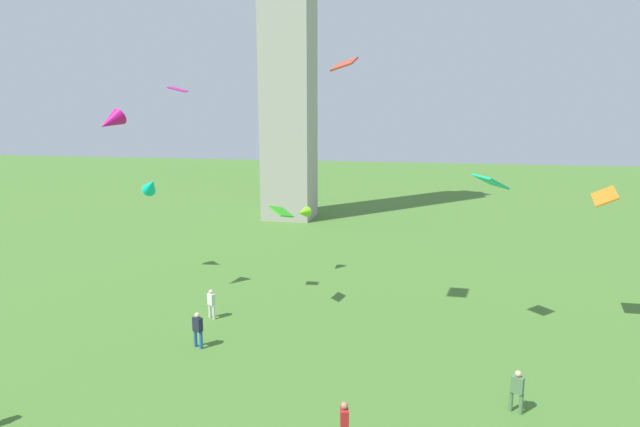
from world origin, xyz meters
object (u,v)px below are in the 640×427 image
Objects in this scene: kite_flying_2 at (282,212)px; kite_flying_3 at (605,196)px; person_1 at (344,423)px; kite_flying_7 at (303,213)px; kite_flying_4 at (344,64)px; kite_flying_0 at (151,186)px; kite_flying_6 at (178,89)px; person_0 at (517,389)px; kite_flying_1 at (491,182)px; kite_flying_5 at (111,122)px; person_4 at (211,302)px; person_3 at (198,328)px.

kite_flying_2 is 17.11m from kite_flying_3.
kite_flying_7 is (-6.03, 18.85, 3.57)m from person_1.
kite_flying_7 is at bearing 77.69° from kite_flying_3.
kite_flying_4 reaches higher than kite_flying_2.
kite_flying_6 is (5.57, -6.15, 6.26)m from kite_flying_0.
person_0 is at bearing -32.09° from kite_flying_6.
person_1 is at bearing 15.90° from kite_flying_1.
kite_flying_1 is 1.04× the size of kite_flying_5.
kite_flying_1 is at bearing -80.39° from kite_flying_4.
person_4 is 6.48m from kite_flying_2.
kite_flying_0 is at bearing 30.62° from person_1.
kite_flying_1 is (5.58, 10.92, 7.09)m from person_1.
kite_flying_4 reaches higher than person_4.
person_0 is 0.92× the size of kite_flying_0.
kite_flying_5 is at bearing 100.74° from kite_flying_3.
kite_flying_0 is 28.32m from kite_flying_3.
person_3 is at bearing 14.01° from person_0.
person_1 is 21.34m from kite_flying_5.
kite_flying_4 reaches higher than person_3.
person_1 is 0.89× the size of kite_flying_1.
person_3 is 0.91× the size of kite_flying_1.
kite_flying_2 is (2.79, 5.50, 4.93)m from person_3.
person_3 is at bearing 114.92° from kite_flying_3.
kite_flying_3 is at bearing 38.16° from person_4.
kite_flying_4 is at bearing -41.56° from kite_flying_1.
person_1 is 0.92× the size of kite_flying_5.
kite_flying_6 is at bearing -46.08° from kite_flying_1.
person_3 reaches higher than person_1.
kite_flying_5 is at bearing 166.82° from kite_flying_6.
person_4 is at bearing -32.48° from kite_flying_6.
person_0 is 21.95m from kite_flying_6.
kite_flying_1 is (13.92, 4.63, 7.06)m from person_3.
person_1 is 24.20m from kite_flying_0.
person_4 is 10.16m from kite_flying_7.
kite_flying_1 is 1.10× the size of kite_flying_3.
person_1 is 0.97× the size of person_3.
person_0 is 0.95× the size of kite_flying_3.
person_1 is 1.07× the size of kite_flying_2.
kite_flying_1 is at bearing -8.72° from kite_flying_6.
person_0 is at bearing 71.26° from kite_flying_2.
kite_flying_6 is at bearing -36.42° from person_3.
kite_flying_7 is at bearing -159.84° from kite_flying_2.
kite_flying_2 is at bearing -51.49° from kite_flying_1.
kite_flying_4 is 0.91× the size of kite_flying_5.
kite_flying_2 is 11.07m from kite_flying_5.
kite_flying_6 is at bearing 91.47° from kite_flying_4.
kite_flying_1 is 14.49m from kite_flying_7.
kite_flying_5 is at bearing -119.21° from kite_flying_7.
person_1 is 1.02× the size of kite_flying_4.
kite_flying_0 is at bearing -98.23° from kite_flying_2.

